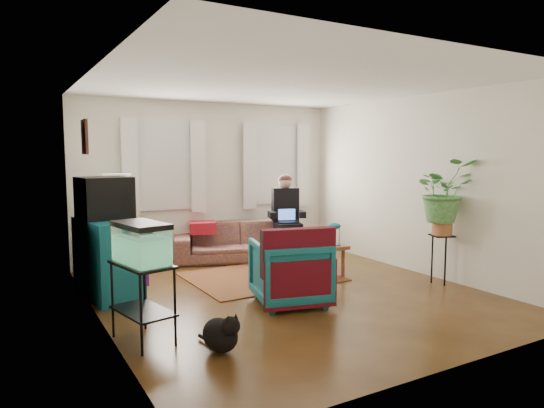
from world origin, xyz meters
TOP-DOWN VIEW (x-y plane):
  - floor at (0.00, 0.00)m, footprint 4.50×5.00m
  - ceiling at (0.00, 0.00)m, footprint 4.50×5.00m
  - wall_back at (0.00, 2.50)m, footprint 4.50×0.01m
  - wall_front at (0.00, -2.50)m, footprint 4.50×0.01m
  - wall_left at (-2.25, 0.00)m, footprint 0.01×5.00m
  - wall_right at (2.25, 0.00)m, footprint 0.01×5.00m
  - window_left at (-0.80, 2.48)m, footprint 1.08×0.04m
  - window_right at (1.25, 2.48)m, footprint 1.08×0.04m
  - curtains_left at (-0.80, 2.40)m, footprint 1.36×0.06m
  - curtains_right at (1.25, 2.40)m, footprint 1.36×0.06m
  - picture_frame at (-2.21, 0.85)m, footprint 0.04×0.32m
  - area_rug at (0.09, 0.87)m, footprint 2.02×1.62m
  - sofa at (0.34, 2.05)m, footprint 2.31×1.52m
  - seated_person at (1.07, 1.79)m, footprint 0.73×0.80m
  - side_table at (-1.65, 1.97)m, footprint 0.58×0.58m
  - table_lamp at (-1.65, 1.97)m, footprint 0.43×0.43m
  - dresser at (-1.99, 0.99)m, footprint 0.68×1.13m
  - crt_tv at (-1.98, 1.09)m, footprint 0.66×0.61m
  - aquarium_stand at (-2.00, -0.67)m, footprint 0.51×0.73m
  - aquarium at (-2.00, -0.67)m, footprint 0.46×0.67m
  - black_cat at (-1.47, -1.25)m, footprint 0.35×0.48m
  - armchair at (-0.19, -0.35)m, footprint 0.97×0.94m
  - serape_throw at (-0.27, -0.67)m, footprint 0.86×0.39m
  - coffee_table at (0.63, 0.55)m, footprint 1.18×0.72m
  - cup_a at (0.36, 0.48)m, footprint 0.14×0.14m
  - cup_b at (0.66, 0.37)m, footprint 0.11×0.11m
  - bowl at (0.94, 0.62)m, footprint 0.24×0.24m
  - snack_tray at (0.34, 0.74)m, footprint 0.38×0.38m
  - birdcage at (1.00, 0.36)m, footprint 0.20×0.20m
  - plant_stand at (2.04, -0.64)m, footprint 0.36×0.36m
  - potted_plant at (2.04, -0.64)m, footprint 0.94×0.88m

SIDE VIEW (x-z plane):
  - floor at x=0.00m, z-range -0.01..0.01m
  - area_rug at x=0.09m, z-range 0.00..0.01m
  - black_cat at x=-1.47m, z-range 0.00..0.38m
  - coffee_table at x=0.63m, z-range 0.00..0.46m
  - plant_stand at x=2.04m, z-range 0.00..0.67m
  - aquarium_stand at x=-2.00m, z-range 0.00..0.75m
  - side_table at x=-1.65m, z-range 0.00..0.78m
  - armchair at x=-0.19m, z-range 0.00..0.84m
  - sofa at x=0.34m, z-range 0.00..0.84m
  - dresser at x=-1.99m, z-range 0.00..0.96m
  - snack_tray at x=0.34m, z-range 0.46..0.50m
  - bowl at x=0.94m, z-range 0.46..0.52m
  - cup_b at x=0.66m, z-range 0.46..0.56m
  - cup_a at x=0.36m, z-range 0.46..0.56m
  - serape_throw at x=-0.27m, z-range 0.25..0.94m
  - birdcage at x=1.00m, z-range 0.46..0.79m
  - seated_person at x=1.07m, z-range 0.00..1.28m
  - aquarium at x=-2.00m, z-range 0.75..1.14m
  - table_lamp at x=-1.65m, z-range 0.75..1.46m
  - potted_plant at x=2.04m, z-range 0.71..1.56m
  - crt_tv at x=-1.98m, z-range 0.96..1.47m
  - wall_back at x=0.00m, z-range 0.00..2.60m
  - wall_front at x=0.00m, z-range 0.00..2.60m
  - wall_left at x=-2.25m, z-range 0.00..2.60m
  - wall_right at x=2.25m, z-range 0.00..2.60m
  - curtains_left at x=-0.80m, z-range 0.80..2.30m
  - curtains_right at x=1.25m, z-range 0.80..2.30m
  - window_left at x=-0.80m, z-range 0.86..2.24m
  - window_right at x=1.25m, z-range 0.86..2.24m
  - picture_frame at x=-2.21m, z-range 1.75..2.15m
  - ceiling at x=0.00m, z-range 2.60..2.60m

